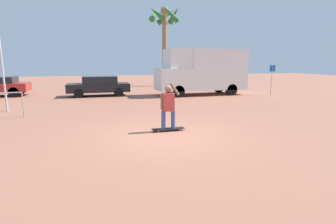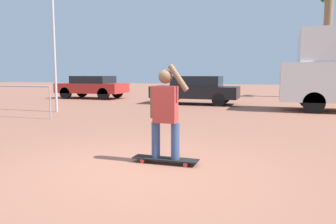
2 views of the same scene
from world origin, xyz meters
TOP-DOWN VIEW (x-y plane):
  - ground_plane at (0.00, 0.00)m, footprint 80.00×80.00m
  - skateboard at (0.27, 0.49)m, footprint 1.10×0.26m
  - person_skateboarder at (0.27, 0.49)m, footprint 0.65×0.22m
  - camper_van at (5.41, 9.54)m, footprint 6.26×2.20m
  - parked_car_black at (-1.67, 10.80)m, footprint 4.10×1.71m
  - palm_tree_near_van at (4.76, 17.30)m, footprint 3.01×3.04m
  - flagpole at (-5.90, 6.06)m, footprint 1.11×0.12m
  - street_sign at (10.07, 8.11)m, footprint 0.44×0.06m

SIDE VIEW (x-z plane):
  - ground_plane at x=0.00m, z-range 0.00..0.00m
  - skateboard at x=0.27m, z-range 0.03..0.12m
  - parked_car_black at x=-1.67m, z-range 0.04..1.38m
  - person_skateboarder at x=0.27m, z-range 0.13..1.66m
  - street_sign at x=10.07m, z-range 0.31..2.39m
  - camper_van at x=5.41m, z-range 0.13..3.29m
  - flagpole at x=-5.90m, z-range 0.55..7.16m
  - palm_tree_near_van at x=4.76m, z-range 2.00..9.51m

